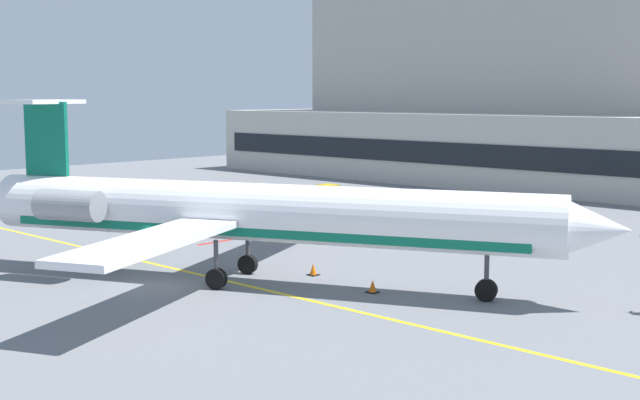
% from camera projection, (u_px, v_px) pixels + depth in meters
% --- Properties ---
extents(ground, '(120.00, 120.00, 0.11)m').
position_uv_depth(ground, '(166.00, 285.00, 36.99)').
color(ground, slate).
extents(terminal_building, '(77.35, 16.55, 19.36)m').
position_uv_depth(terminal_building, '(543.00, 105.00, 77.39)').
color(terminal_building, '#B7B2A8').
rests_on(terminal_building, ground).
extents(regional_jet, '(29.40, 21.57, 8.06)m').
position_uv_depth(regional_jet, '(248.00, 212.00, 36.93)').
color(regional_jet, white).
rests_on(regional_jet, ground).
extents(baggage_tug, '(2.18, 3.02, 2.00)m').
position_uv_depth(baggage_tug, '(322.00, 201.00, 59.10)').
color(baggage_tug, '#E5B20C').
rests_on(baggage_tug, ground).
extents(pushback_tractor, '(3.31, 3.03, 2.34)m').
position_uv_depth(pushback_tractor, '(466.00, 228.00, 46.14)').
color(pushback_tractor, '#19389E').
rests_on(pushback_tractor, ground).
extents(belt_loader, '(2.14, 3.69, 2.04)m').
position_uv_depth(belt_loader, '(268.00, 210.00, 54.17)').
color(belt_loader, '#19389E').
rests_on(belt_loader, ground).
extents(safety_cone_alpha, '(0.47, 0.47, 0.55)m').
position_uv_depth(safety_cone_alpha, '(373.00, 287.00, 35.35)').
color(safety_cone_alpha, orange).
rests_on(safety_cone_alpha, ground).
extents(safety_cone_bravo, '(0.47, 0.47, 0.55)m').
position_uv_depth(safety_cone_bravo, '(313.00, 270.00, 38.76)').
color(safety_cone_bravo, orange).
rests_on(safety_cone_bravo, ground).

